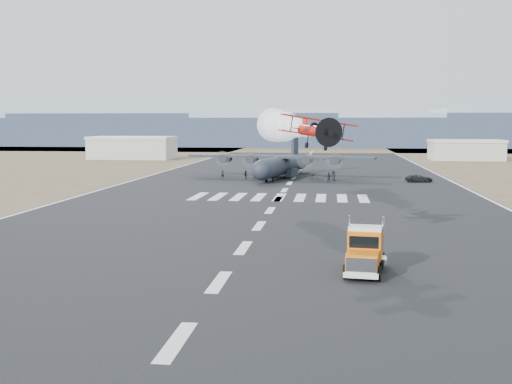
% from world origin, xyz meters
% --- Properties ---
extents(ground, '(500.00, 500.00, 0.00)m').
position_xyz_m(ground, '(0.00, 0.00, 0.00)').
color(ground, black).
rests_on(ground, ground).
extents(scrub_far, '(500.00, 80.00, 0.00)m').
position_xyz_m(scrub_far, '(0.00, 230.00, 0.00)').
color(scrub_far, brown).
rests_on(scrub_far, ground).
extents(runway_markings, '(60.00, 260.00, 0.01)m').
position_xyz_m(runway_markings, '(0.00, 60.00, 0.01)').
color(runway_markings, silver).
rests_on(runway_markings, ground).
extents(ridge_seg_b, '(150.00, 50.00, 15.00)m').
position_xyz_m(ridge_seg_b, '(-130.00, 260.00, 7.50)').
color(ridge_seg_b, '#8B9CB1').
rests_on(ridge_seg_b, ground).
extents(ridge_seg_c, '(150.00, 50.00, 17.00)m').
position_xyz_m(ridge_seg_c, '(-65.00, 260.00, 8.50)').
color(ridge_seg_c, '#8B9CB1').
rests_on(ridge_seg_c, ground).
extents(ridge_seg_d, '(150.00, 50.00, 13.00)m').
position_xyz_m(ridge_seg_d, '(0.00, 260.00, 6.50)').
color(ridge_seg_d, '#8B9CB1').
rests_on(ridge_seg_d, ground).
extents(ridge_seg_e, '(150.00, 50.00, 15.00)m').
position_xyz_m(ridge_seg_e, '(65.00, 260.00, 7.50)').
color(ridge_seg_e, '#8B9CB1').
rests_on(ridge_seg_e, ground).
extents(hangar_left, '(24.50, 14.50, 6.70)m').
position_xyz_m(hangar_left, '(-52.00, 145.00, 3.41)').
color(hangar_left, '#ABA998').
rests_on(hangar_left, ground).
extents(hangar_right, '(20.50, 12.50, 5.90)m').
position_xyz_m(hangar_right, '(46.00, 150.00, 3.01)').
color(hangar_right, '#ABA998').
rests_on(hangar_right, ground).
extents(semi_truck, '(3.26, 7.66, 3.38)m').
position_xyz_m(semi_truck, '(9.95, 4.13, 1.66)').
color(semi_truck, black).
rests_on(semi_truck, ground).
extents(aerobatic_biplane, '(6.96, 6.42, 3.11)m').
position_xyz_m(aerobatic_biplane, '(6.02, 14.40, 10.11)').
color(aerobatic_biplane, '#A80B0B').
extents(smoke_trail, '(7.71, 26.20, 4.37)m').
position_xyz_m(smoke_trail, '(1.25, 36.33, 10.28)').
color(smoke_trail, white).
extents(transport_aircraft, '(37.04, 30.34, 10.72)m').
position_xyz_m(transport_aircraft, '(-2.26, 84.18, 2.76)').
color(transport_aircraft, '#202230').
rests_on(transport_aircraft, ground).
extents(support_vehicle, '(5.08, 2.71, 1.36)m').
position_xyz_m(support_vehicle, '(23.30, 77.09, 0.68)').
color(support_vehicle, black).
rests_on(support_vehicle, ground).
extents(crew_a, '(0.86, 0.86, 1.82)m').
position_xyz_m(crew_a, '(7.71, 79.91, 0.91)').
color(crew_a, black).
rests_on(crew_a, ground).
extents(crew_b, '(1.07, 0.86, 1.90)m').
position_xyz_m(crew_b, '(-7.06, 77.34, 0.95)').
color(crew_b, black).
rests_on(crew_b, ground).
extents(crew_c, '(0.55, 1.06, 1.60)m').
position_xyz_m(crew_c, '(3.97, 74.33, 0.80)').
color(crew_c, black).
rests_on(crew_c, ground).
extents(crew_d, '(0.99, 1.19, 1.81)m').
position_xyz_m(crew_d, '(-3.20, 74.23, 0.91)').
color(crew_d, black).
rests_on(crew_d, ground).
extents(crew_e, '(0.93, 0.63, 1.79)m').
position_xyz_m(crew_e, '(7.83, 77.90, 0.90)').
color(crew_e, black).
rests_on(crew_e, ground).
extents(crew_f, '(0.69, 1.57, 1.63)m').
position_xyz_m(crew_f, '(-9.03, 80.20, 0.82)').
color(crew_f, black).
rests_on(crew_f, ground).
extents(crew_g, '(0.79, 0.74, 1.71)m').
position_xyz_m(crew_g, '(-13.59, 80.53, 0.85)').
color(crew_g, black).
rests_on(crew_g, ground).
extents(crew_h, '(0.96, 0.67, 1.81)m').
position_xyz_m(crew_h, '(6.89, 74.18, 0.91)').
color(crew_h, black).
rests_on(crew_h, ground).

